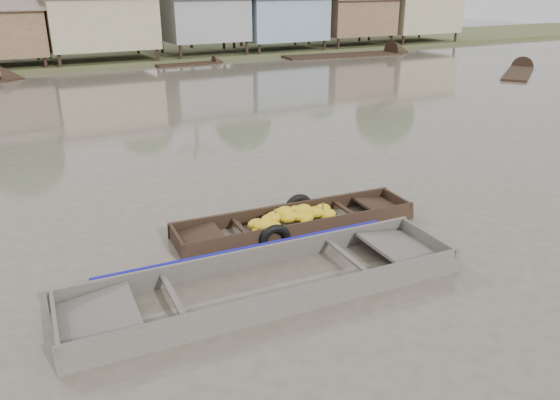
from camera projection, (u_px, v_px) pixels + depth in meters
name	position (u px, v px, depth m)	size (l,w,h in m)	color
ground	(291.00, 259.00, 10.43)	(120.00, 120.00, 0.00)	#504A3D
riverbank	(99.00, 12.00, 36.69)	(120.00, 12.47, 10.22)	#384723
banana_boat	(293.00, 223.00, 11.66)	(5.35, 1.69, 0.75)	black
viewer_boat	(268.00, 287.00, 9.37)	(7.00, 2.22, 0.56)	#423C38
distant_boats	(227.00, 70.00, 33.26)	(45.01, 15.51, 0.35)	black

